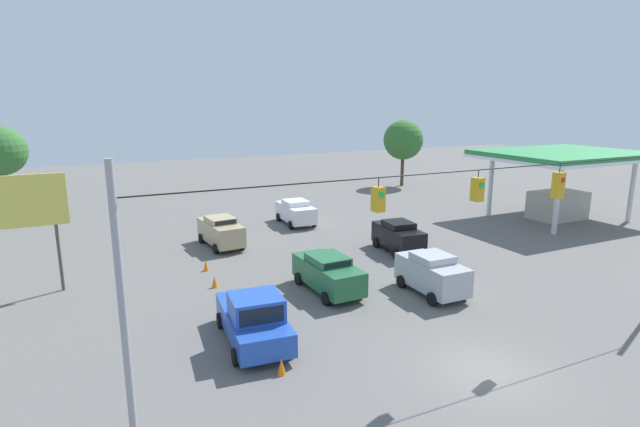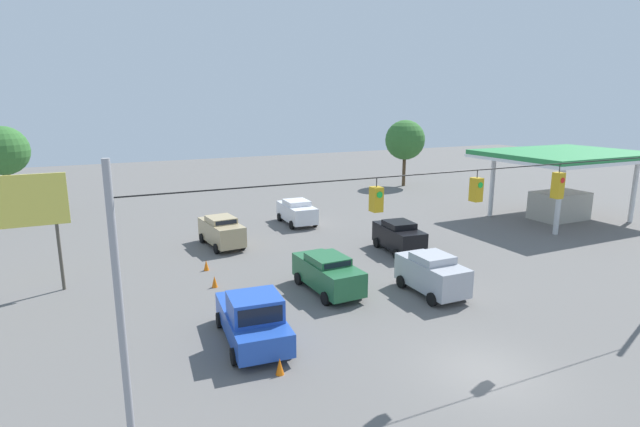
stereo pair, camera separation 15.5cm
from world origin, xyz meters
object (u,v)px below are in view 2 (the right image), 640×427
at_px(traffic_cone_nearest, 280,366).
at_px(sedan_black_oncoming_far, 399,236).
at_px(tree_horizon_left, 405,140).
at_px(traffic_cone_fifth, 206,265).
at_px(roadside_billboard, 19,209).
at_px(tree_horizon_right, 3,152).
at_px(overhead_signal_span, 475,232).
at_px(traffic_cone_second, 249,328).
at_px(sedan_silver_crossing_near, 432,273).
at_px(sedan_green_withflow_mid, 328,273).
at_px(traffic_cone_third, 236,303).
at_px(traffic_cone_fourth, 215,282).
at_px(pickup_truck_blue_parked_shoulder, 253,319).
at_px(gas_station, 563,170).
at_px(sedan_white_oncoming_deep, 297,212).

bearing_deg(traffic_cone_nearest, sedan_black_oncoming_far, -139.14).
relative_size(traffic_cone_nearest, tree_horizon_left, 0.08).
bearing_deg(tree_horizon_left, traffic_cone_fifth, 35.72).
xyz_separation_m(sedan_black_oncoming_far, roadside_billboard, (20.39, -1.87, 3.29)).
xyz_separation_m(roadside_billboard, tree_horizon_right, (2.67, -19.38, 1.07)).
relative_size(overhead_signal_span, roadside_billboard, 3.94).
bearing_deg(traffic_cone_second, overhead_signal_span, 142.03).
bearing_deg(sedan_silver_crossing_near, sedan_green_withflow_mid, -29.01).
relative_size(traffic_cone_nearest, traffic_cone_third, 1.00).
relative_size(traffic_cone_nearest, traffic_cone_fourth, 1.00).
xyz_separation_m(sedan_green_withflow_mid, traffic_cone_third, (4.74, 0.15, -0.67)).
bearing_deg(sedan_black_oncoming_far, traffic_cone_fourth, 5.23).
bearing_deg(pickup_truck_blue_parked_shoulder, traffic_cone_fifth, -91.67).
height_order(gas_station, tree_horizon_left, tree_horizon_left).
relative_size(traffic_cone_fifth, tree_horizon_left, 0.08).
relative_size(traffic_cone_fifth, roadside_billboard, 0.10).
relative_size(sedan_green_withflow_mid, traffic_cone_fifth, 7.72).
bearing_deg(traffic_cone_fifth, sedan_silver_crossing_near, 138.40).
bearing_deg(tree_horizon_left, tree_horizon_right, -0.78).
bearing_deg(sedan_white_oncoming_deep, traffic_cone_nearest, 65.58).
distance_m(overhead_signal_span, tree_horizon_left, 38.57).
distance_m(pickup_truck_blue_parked_shoulder, tree_horizon_left, 39.23).
distance_m(sedan_black_oncoming_far, sedan_white_oncoming_deep, 9.93).
height_order(traffic_cone_second, tree_horizon_right, tree_horizon_right).
bearing_deg(sedan_black_oncoming_far, traffic_cone_fifth, -8.09).
bearing_deg(traffic_cone_fifth, traffic_cone_second, 88.47).
height_order(sedan_green_withflow_mid, roadside_billboard, roadside_billboard).
height_order(overhead_signal_span, roadside_billboard, overhead_signal_span).
distance_m(sedan_silver_crossing_near, sedan_green_withflow_mid, 5.12).
bearing_deg(overhead_signal_span, sedan_silver_crossing_near, -115.86).
height_order(overhead_signal_span, tree_horizon_left, overhead_signal_span).
xyz_separation_m(traffic_cone_second, tree_horizon_left, (-26.75, -27.72, 4.78)).
relative_size(sedan_white_oncoming_deep, traffic_cone_second, 7.22).
bearing_deg(tree_horizon_left, sedan_silver_crossing_near, 57.64).
distance_m(sedan_black_oncoming_far, roadside_billboard, 20.74).
height_order(sedan_black_oncoming_far, traffic_cone_fourth, sedan_black_oncoming_far).
bearing_deg(pickup_truck_blue_parked_shoulder, overhead_signal_span, 145.73).
height_order(overhead_signal_span, traffic_cone_nearest, overhead_signal_span).
relative_size(overhead_signal_span, traffic_cone_second, 38.79).
bearing_deg(roadside_billboard, tree_horizon_left, -151.79).
distance_m(sedan_green_withflow_mid, sedan_white_oncoming_deep, 14.13).
xyz_separation_m(sedan_white_oncoming_deep, tree_horizon_right, (20.13, -11.76, 4.41)).
bearing_deg(traffic_cone_third, overhead_signal_span, 128.83).
distance_m(traffic_cone_second, tree_horizon_left, 38.82).
height_order(sedan_black_oncoming_far, traffic_cone_second, sedan_black_oncoming_far).
relative_size(sedan_silver_crossing_near, sedan_green_withflow_mid, 0.85).
relative_size(traffic_cone_fifth, gas_station, 0.05).
height_order(traffic_cone_nearest, traffic_cone_third, same).
bearing_deg(sedan_black_oncoming_far, pickup_truck_blue_parked_shoulder, 32.39).
xyz_separation_m(sedan_green_withflow_mid, traffic_cone_nearest, (4.95, 6.27, -0.67)).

